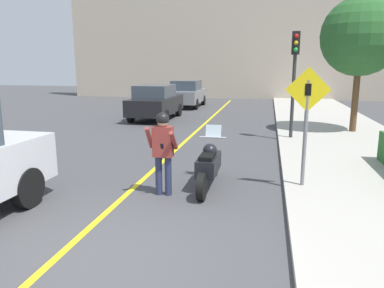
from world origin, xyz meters
name	(u,v)px	position (x,y,z in m)	size (l,w,h in m)	color
ground_plane	(101,257)	(0.00, 0.00, 0.00)	(80.00, 80.00, 0.00)	#424244
road_center_line	(170,155)	(-0.60, 6.00, 0.00)	(0.12, 36.00, 0.01)	yellow
building_backdrop	(242,37)	(0.00, 26.00, 4.80)	(28.00, 1.20, 9.61)	#B2A38E
motorcycle	(209,165)	(0.98, 3.36, 0.49)	(0.62, 2.31, 1.27)	black
person_biker	(163,145)	(0.16, 2.64, 1.04)	(0.59, 0.47, 1.71)	#282D4C
crossing_sign	(306,116)	(2.97, 3.49, 1.60)	(0.91, 0.08, 2.47)	slate
traffic_light	(295,65)	(3.02, 8.98, 2.63)	(0.26, 0.30, 3.61)	#2D2D30
street_tree	(361,37)	(5.43, 10.75, 3.64)	(2.90, 2.90, 4.98)	brown
parked_car_black	(156,102)	(-3.21, 13.21, 0.86)	(1.88, 4.20, 1.68)	black
parked_car_grey	(187,93)	(-2.88, 18.92, 0.86)	(1.88, 4.20, 1.68)	black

